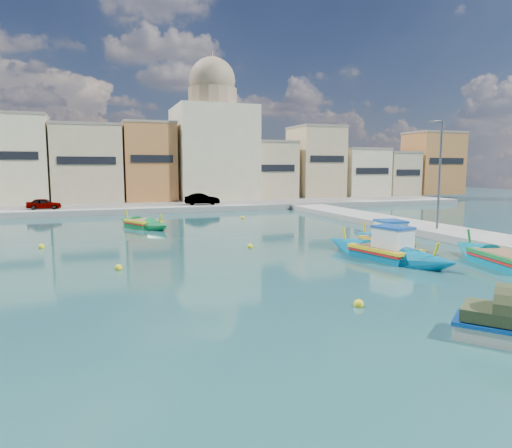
{
  "coord_description": "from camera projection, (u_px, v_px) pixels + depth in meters",
  "views": [
    {
      "loc": [
        -5.1,
        -19.64,
        4.8
      ],
      "look_at": [
        4.0,
        6.0,
        1.4
      ],
      "focal_mm": 32.0,
      "sensor_mm": 36.0,
      "label": 1
    }
  ],
  "objects": [
    {
      "name": "ground",
      "position": [
        217.0,
        274.0,
        20.66
      ],
      "size": [
        160.0,
        160.0,
        0.0
      ],
      "primitive_type": "plane",
      "color": "#163943",
      "rests_on": "ground"
    },
    {
      "name": "north_quay",
      "position": [
        144.0,
        208.0,
        50.55
      ],
      "size": [
        80.0,
        8.0,
        0.6
      ],
      "primitive_type": "cube",
      "color": "gray",
      "rests_on": "ground"
    },
    {
      "name": "north_townhouses",
      "position": [
        189.0,
        166.0,
        59.07
      ],
      "size": [
        83.2,
        7.87,
        10.19
      ],
      "color": "tan",
      "rests_on": "ground"
    },
    {
      "name": "church_block",
      "position": [
        213.0,
        140.0,
        60.34
      ],
      "size": [
        10.0,
        10.0,
        19.1
      ],
      "color": "beige",
      "rests_on": "ground"
    },
    {
      "name": "quay_street_lamp",
      "position": [
        439.0,
        174.0,
        31.52
      ],
      "size": [
        1.18,
        0.16,
        8.0
      ],
      "color": "#595B60",
      "rests_on": "ground"
    },
    {
      "name": "parked_cars",
      "position": [
        41.0,
        203.0,
        45.67
      ],
      "size": [
        33.88,
        2.63,
        1.28
      ],
      "color": "#4C1919",
      "rests_on": "north_quay"
    },
    {
      "name": "luzzu_turquoise_cabin",
      "position": [
        385.0,
        253.0,
        23.87
      ],
      "size": [
        3.73,
        8.84,
        2.77
      ],
      "color": "#006C9B",
      "rests_on": "ground"
    },
    {
      "name": "luzzu_blue_cabin",
      "position": [
        386.0,
        244.0,
        26.54
      ],
      "size": [
        2.66,
        7.89,
        2.74
      ],
      "color": "#0061A3",
      "rests_on": "ground"
    },
    {
      "name": "luzzu_green",
      "position": [
        143.0,
        225.0,
        36.33
      ],
      "size": [
        4.62,
        7.04,
        2.19
      ],
      "color": "#0A7235",
      "rests_on": "ground"
    },
    {
      "name": "luzzu_blue_south",
      "position": [
        507.0,
        262.0,
        21.94
      ],
      "size": [
        3.66,
        8.89,
        2.5
      ],
      "color": "#007996",
      "rests_on": "ground"
    },
    {
      "name": "tender_near",
      "position": [
        511.0,
        327.0,
        12.56
      ],
      "size": [
        2.99,
        3.19,
        1.41
      ],
      "color": "beige",
      "rests_on": "ground"
    },
    {
      "name": "mooring_buoys",
      "position": [
        230.0,
        248.0,
        26.78
      ],
      "size": [
        19.68,
        27.56,
        0.36
      ],
      "color": "yellow",
      "rests_on": "ground"
    }
  ]
}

